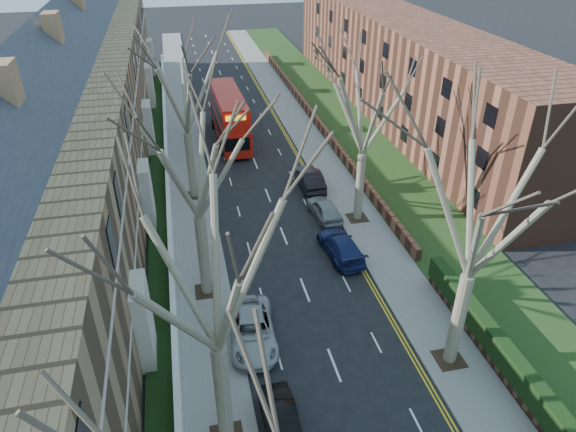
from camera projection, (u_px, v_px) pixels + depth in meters
pavement_left at (184, 143)px, 49.49m from camera, size 3.00×102.00×0.12m
pavement_right at (304, 133)px, 51.71m from camera, size 3.00×102.00×0.12m
terrace_left at (78, 125)px, 38.55m from camera, size 9.70×78.00×13.60m
flats_right at (400, 67)px, 54.64m from camera, size 13.97×54.00×10.00m
front_wall_left at (168, 175)px, 42.20m from camera, size 0.30×78.00×1.00m
grass_verge_right at (347, 128)px, 52.50m from camera, size 6.00×102.00×0.06m
tree_left_mid at (210, 258)px, 17.05m from camera, size 10.50×10.50×14.71m
tree_left_far at (192, 148)px, 25.57m from camera, size 10.15×10.15×14.22m
tree_left_dist at (181, 76)px, 35.44m from camera, size 10.50×10.50×14.71m
tree_right_mid at (487, 194)px, 20.84m from camera, size 10.50×10.50×14.71m
tree_right_far at (367, 96)px, 32.70m from camera, size 10.15×10.15×14.22m
double_decker_bus at (229, 118)px, 49.13m from camera, size 2.99×11.02×4.58m
car_left_mid at (282, 423)px, 21.92m from camera, size 1.47×4.02×1.32m
car_left_far at (252, 330)px, 26.66m from camera, size 2.68×5.26×1.42m
car_right_near at (341, 246)px, 33.27m from camera, size 2.32×5.01×1.42m
car_right_mid at (324, 209)px, 37.39m from camera, size 2.03×4.23×1.39m
car_right_far at (309, 178)px, 41.40m from camera, size 1.73×4.75×1.56m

